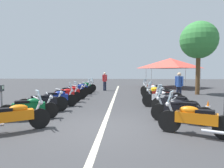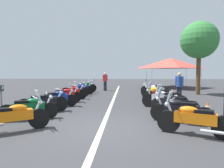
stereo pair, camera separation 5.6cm
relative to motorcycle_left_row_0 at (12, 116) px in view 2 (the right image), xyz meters
The scene contains 26 objects.
ground_plane 2.66m from the motorcycle_left_row_0, 77.08° to the right, with size 80.00×80.00×0.00m, color #38383A.
lane_centre_stripe 6.62m from the motorcycle_left_row_0, 22.71° to the right, with size 24.42×0.16×0.01m, color beige.
motorcycle_left_row_0 is the anchor object (origin of this frame).
motorcycle_left_row_1 1.47m from the motorcycle_left_row_0, ahead, with size 1.05×1.94×0.98m.
motorcycle_left_row_2 2.68m from the motorcycle_left_row_0, ahead, with size 1.35×1.85×1.01m.
motorcycle_left_row_3 4.08m from the motorcycle_left_row_0, ahead, with size 1.04×1.95×1.19m.
motorcycle_left_row_4 5.33m from the motorcycle_left_row_0, ahead, with size 1.26×1.69×1.19m.
motorcycle_left_row_5 6.71m from the motorcycle_left_row_0, ahead, with size 1.12×1.92×1.00m.
motorcycle_left_row_6 8.25m from the motorcycle_left_row_0, ahead, with size 1.12×1.90×1.01m.
motorcycle_left_row_7 9.39m from the motorcycle_left_row_0, ahead, with size 1.16×2.00×1.22m.
motorcycle_left_row_8 10.96m from the motorcycle_left_row_0, ahead, with size 1.23×1.92×1.23m.
motorcycle_right_row_0 5.16m from the motorcycle_left_row_0, 89.94° to the right, with size 1.03×1.94×1.21m.
motorcycle_right_row_1 5.32m from the motorcycle_left_row_0, 75.06° to the right, with size 1.04×1.97×1.20m.
motorcycle_right_row_2 5.93m from the motorcycle_left_row_0, 62.44° to the right, with size 1.34×1.73×1.21m.
motorcycle_right_row_3 6.56m from the motorcycle_left_row_0, 51.38° to the right, with size 1.08×2.07×1.22m.
motorcycle_right_row_4 7.68m from the motorcycle_left_row_0, 43.94° to the right, with size 1.17×1.96×1.22m.
motorcycle_right_row_5 8.51m from the motorcycle_left_row_0, 37.96° to the right, with size 1.17×1.79×0.99m.
motorcycle_right_row_6 9.74m from the motorcycle_left_row_0, 33.21° to the right, with size 1.32×1.92×1.01m.
motorcycle_right_row_7 10.94m from the motorcycle_left_row_0, 29.29° to the right, with size 1.18×1.77×1.21m.
parking_meter 1.77m from the motorcycle_left_row_0, 41.97° to the left, with size 0.18×0.13×1.29m.
traffic_cone_0 7.14m from the motorcycle_left_row_0, 67.96° to the right, with size 0.36×0.36×0.61m.
traffic_cone_1 3.16m from the motorcycle_left_row_0, 21.18° to the left, with size 0.36×0.36×0.61m.
bystander_0 9.34m from the motorcycle_left_row_0, 44.45° to the right, with size 0.39×0.41×1.70m.
bystander_1 12.69m from the motorcycle_left_row_0, ahead, with size 0.39×0.42×1.69m.
roadside_tree_0 13.85m from the motorcycle_left_row_0, 41.39° to the right, with size 2.79×2.79×5.53m.
event_tent 18.58m from the motorcycle_left_row_0, 26.51° to the right, with size 5.22×5.22×3.20m.
Camera 2 is at (-6.09, -0.71, 1.78)m, focal length 31.90 mm.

